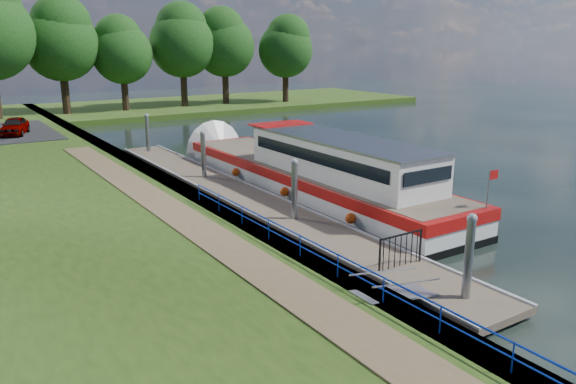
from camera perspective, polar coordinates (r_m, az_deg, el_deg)
ground at (r=17.79m, az=16.20°, el=-10.80°), size 160.00×160.00×0.00m
bank_edge at (r=28.05m, az=-11.11°, el=-0.13°), size 1.10×90.00×0.78m
far_bank at (r=67.26m, az=-11.49°, el=8.49°), size 60.00×18.00×0.60m
footpath at (r=21.05m, az=-8.65°, el=-3.93°), size 1.60×40.00×0.05m
blue_fence at (r=17.56m, az=3.08°, el=-5.89°), size 0.04×18.04×0.72m
pontoon at (r=27.37m, az=-4.56°, el=-0.70°), size 2.50×30.00×0.56m
mooring_piles at (r=27.10m, az=-4.61°, el=1.53°), size 0.30×27.30×3.55m
gangway at (r=16.60m, az=10.75°, el=-10.00°), size 2.58×1.00×0.92m
gate_panel at (r=18.72m, az=11.39°, el=-5.36°), size 1.85×0.05×1.15m
barge at (r=28.97m, az=1.66°, el=2.06°), size 4.36×21.15×4.78m
horizon_trees at (r=59.92m, az=-23.20°, el=14.19°), size 54.38×10.03×12.87m
car_a at (r=47.01m, az=-26.02°, el=6.06°), size 2.76×4.19×1.32m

